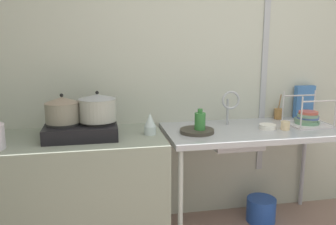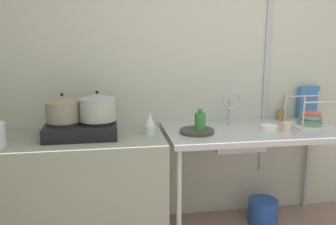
{
  "view_description": "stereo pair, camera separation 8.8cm",
  "coord_description": "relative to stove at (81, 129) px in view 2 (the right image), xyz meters",
  "views": [
    {
      "loc": [
        -1.1,
        -1.0,
        1.52
      ],
      "look_at": [
        -0.61,
        1.49,
        0.99
      ],
      "focal_mm": 38.07,
      "sensor_mm": 36.0,
      "label": 1
    },
    {
      "loc": [
        -1.01,
        -1.02,
        1.52
      ],
      "look_at": [
        -0.61,
        1.49,
        0.99
      ],
      "focal_mm": 38.07,
      "sensor_mm": 36.0,
      "label": 2
    }
  ],
  "objects": [
    {
      "name": "sink_basin",
      "position": [
        1.13,
        -0.02,
        -0.12
      ],
      "size": [
        0.37,
        0.33,
        0.12
      ],
      "primitive_type": "cube",
      "color": "#A4A7AE",
      "rests_on": "counter_sink"
    },
    {
      "name": "wall_metal_strip",
      "position": [
        1.52,
        0.32,
        0.46
      ],
      "size": [
        0.05,
        0.01,
        1.95
      ],
      "primitive_type": "cube",
      "color": "#A4A7AE"
    },
    {
      "name": "counter_concrete",
      "position": [
        -0.07,
        0.0,
        -0.47
      ],
      "size": [
        1.29,
        0.66,
        0.83
      ],
      "primitive_type": "cube",
      "color": "gray",
      "rests_on": "ground"
    },
    {
      "name": "cup_by_rack",
      "position": [
        1.51,
        -0.08,
        -0.02
      ],
      "size": [
        0.07,
        0.07,
        0.07
      ],
      "primitive_type": "cylinder",
      "color": "beige",
      "rests_on": "counter_sink"
    },
    {
      "name": "wall_back",
      "position": [
        1.23,
        0.38,
        0.33
      ],
      "size": [
        4.87,
        0.1,
        2.44
      ],
      "primitive_type": "cube",
      "color": "#B6B8A9",
      "rests_on": "ground"
    },
    {
      "name": "stove",
      "position": [
        0.0,
        0.0,
        0.0
      ],
      "size": [
        0.5,
        0.37,
        0.11
      ],
      "color": "black",
      "rests_on": "counter_concrete"
    },
    {
      "name": "bucket_on_floor",
      "position": [
        1.44,
        0.07,
        -0.79
      ],
      "size": [
        0.24,
        0.24,
        0.2
      ],
      "primitive_type": "cylinder",
      "color": "#254CAD",
      "rests_on": "ground"
    },
    {
      "name": "cereal_box",
      "position": [
        1.89,
        0.29,
        0.09
      ],
      "size": [
        0.18,
        0.06,
        0.28
      ],
      "primitive_type": "cube",
      "rotation": [
        0.0,
        0.0,
        0.04
      ],
      "color": "#3D6EB2",
      "rests_on": "counter_sink"
    },
    {
      "name": "small_bowl_on_drainboard",
      "position": [
        1.4,
        -0.03,
        -0.04
      ],
      "size": [
        0.13,
        0.13,
        0.04
      ],
      "primitive_type": "cylinder",
      "color": "white",
      "rests_on": "counter_sink"
    },
    {
      "name": "pot_on_right_burner",
      "position": [
        0.12,
        0.0,
        0.16
      ],
      "size": [
        0.26,
        0.26,
        0.21
      ],
      "color": "#9E9F95",
      "rests_on": "stove"
    },
    {
      "name": "counter_sink",
      "position": [
        1.29,
        -0.0,
        -0.12
      ],
      "size": [
        1.36,
        0.66,
        0.83
      ],
      "color": "#A4A7AE",
      "rests_on": "ground"
    },
    {
      "name": "pot_on_left_burner",
      "position": [
        -0.12,
        0.0,
        0.15
      ],
      "size": [
        0.24,
        0.24,
        0.2
      ],
      "color": "gray",
      "rests_on": "stove"
    },
    {
      "name": "frying_pan",
      "position": [
        0.83,
        -0.04,
        -0.04
      ],
      "size": [
        0.25,
        0.25,
        0.03
      ],
      "primitive_type": "cylinder",
      "color": "#39342B",
      "rests_on": "counter_sink"
    },
    {
      "name": "percolator",
      "position": [
        0.49,
        -0.02,
        0.02
      ],
      "size": [
        0.09,
        0.09,
        0.16
      ],
      "color": "silver",
      "rests_on": "counter_concrete"
    },
    {
      "name": "utensil_jar",
      "position": [
        1.65,
        0.27,
        -0.01
      ],
      "size": [
        0.07,
        0.07,
        0.21
      ],
      "color": "#9D6E3B",
      "rests_on": "counter_sink"
    },
    {
      "name": "bottle_by_sink",
      "position": [
        0.85,
        -0.05,
        0.03
      ],
      "size": [
        0.08,
        0.08,
        0.18
      ],
      "color": "#327735",
      "rests_on": "counter_sink"
    },
    {
      "name": "dish_rack",
      "position": [
        1.77,
        0.02,
        -0.0
      ],
      "size": [
        0.31,
        0.3,
        0.26
      ],
      "color": "#BDB7BA",
      "rests_on": "counter_sink"
    },
    {
      "name": "faucet",
      "position": [
        1.14,
        0.12,
        0.14
      ],
      "size": [
        0.15,
        0.08,
        0.28
      ],
      "color": "#A4A7AE",
      "rests_on": "counter_sink"
    }
  ]
}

